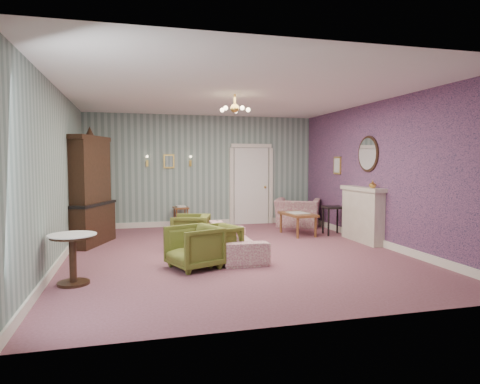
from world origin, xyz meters
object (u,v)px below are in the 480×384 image
object	(u,v)px
olive_chair_c	(191,229)
olive_chair_b	(215,242)
dresser	(90,187)
coffee_table	(298,224)
olive_chair_a	(194,245)
fireplace	(362,214)
pedestal_table	(73,259)
sofa_chintz	(235,235)
wingback_chair	(298,208)
side_table_black	(333,221)

from	to	relation	value
olive_chair_c	olive_chair_b	bearing A→B (deg)	25.81
dresser	coffee_table	bearing A→B (deg)	21.14
olive_chair_a	fireplace	distance (m)	3.99
olive_chair_a	pedestal_table	world-z (taller)	olive_chair_a
olive_chair_b	fireplace	size ratio (longest dim) A/B	0.50
olive_chair_b	pedestal_table	bearing A→B (deg)	-91.32
olive_chair_a	olive_chair_c	bearing A→B (deg)	152.03
olive_chair_b	coffee_table	bearing A→B (deg)	112.58
sofa_chintz	dresser	size ratio (longest dim) A/B	0.81
olive_chair_c	coffee_table	xyz separation A→B (m)	(2.58, 0.77, -0.10)
wingback_chair	dresser	world-z (taller)	dresser
sofa_chintz	pedestal_table	world-z (taller)	sofa_chintz
fireplace	side_table_black	xyz separation A→B (m)	(-0.21, 0.90, -0.25)
olive_chair_b	sofa_chintz	size ratio (longest dim) A/B	0.37
side_table_black	fireplace	bearing A→B (deg)	-76.92
sofa_chintz	coffee_table	size ratio (longest dim) A/B	1.90
coffee_table	side_table_black	size ratio (longest dim) A/B	1.51
dresser	pedestal_table	world-z (taller)	dresser
olive_chair_b	fireplace	bearing A→B (deg)	87.42
olive_chair_a	wingback_chair	world-z (taller)	wingback_chair
wingback_chair	side_table_black	world-z (taller)	wingback_chair
dresser	coffee_table	xyz separation A→B (m)	(4.51, -0.00, -0.91)
side_table_black	pedestal_table	distance (m)	5.93
olive_chair_a	pedestal_table	bearing A→B (deg)	-97.17
coffee_table	olive_chair_a	bearing A→B (deg)	-138.33
side_table_black	wingback_chair	bearing A→B (deg)	102.43
dresser	wingback_chair	bearing A→B (deg)	34.36
fireplace	side_table_black	size ratio (longest dim) A/B	2.11
sofa_chintz	coffee_table	xyz separation A→B (m)	(1.90, 1.70, -0.12)
wingback_chair	fireplace	xyz separation A→B (m)	(0.52, -2.29, 0.09)
pedestal_table	olive_chair_a	bearing A→B (deg)	14.81
olive_chair_a	wingback_chair	distance (m)	4.86
olive_chair_a	olive_chair_b	size ratio (longest dim) A/B	1.07
sofa_chintz	fireplace	distance (m)	2.96
side_table_black	pedestal_table	bearing A→B (deg)	-152.92
olive_chair_b	sofa_chintz	world-z (taller)	sofa_chintz
sofa_chintz	pedestal_table	distance (m)	2.86
olive_chair_a	olive_chair_b	xyz separation A→B (m)	(0.40, 0.27, -0.02)
olive_chair_c	fireplace	bearing A→B (deg)	101.42
sofa_chintz	fireplace	world-z (taller)	fireplace
fireplace	coffee_table	xyz separation A→B (m)	(-1.00, 1.12, -0.32)
dresser	pedestal_table	size ratio (longest dim) A/B	3.32
olive_chair_c	side_table_black	distance (m)	3.41
wingback_chair	coffee_table	bearing A→B (deg)	96.54
fireplace	coffee_table	bearing A→B (deg)	131.75
dresser	olive_chair_a	bearing A→B (deg)	-33.23
olive_chair_b	pedestal_table	xyz separation A→B (m)	(-2.13, -0.73, 0.00)
sofa_chintz	dresser	xyz separation A→B (m)	(-2.62, 1.70, 0.80)
wingback_chair	side_table_black	xyz separation A→B (m)	(0.31, -1.39, -0.15)
olive_chair_a	olive_chair_b	distance (m)	0.48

